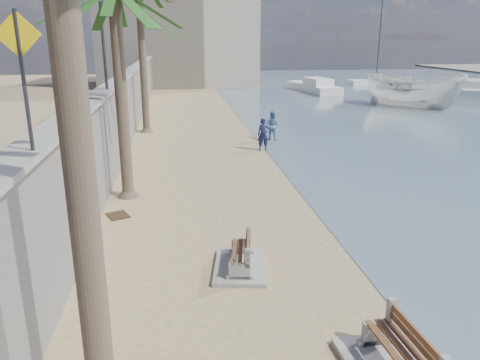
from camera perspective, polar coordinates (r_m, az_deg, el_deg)
ground_plane at (r=9.34m, az=9.34°, el=-19.75°), size 140.00×140.00×0.00m
seawall at (r=27.53m, az=-13.57°, el=8.59°), size 0.45×70.00×3.50m
wall_cap at (r=27.34m, az=-13.84°, el=12.32°), size 0.80×70.00×0.12m
end_building at (r=59.14m, az=-7.65°, el=18.26°), size 18.00×12.00×14.00m
bench_near at (r=8.79m, az=18.98°, el=-19.90°), size 1.64×2.32×0.94m
bench_far at (r=11.77m, az=0.05°, el=-9.30°), size 1.56×2.05×0.78m
pedestrian_sign at (r=9.01m, az=-25.11°, el=12.91°), size 0.78×0.07×2.40m
streetlight at (r=19.34m, az=-16.66°, el=19.57°), size 0.28×0.28×5.12m
person_a at (r=23.87m, az=2.88°, el=5.85°), size 0.71×0.51×1.89m
person_b at (r=26.46m, az=3.95°, el=6.84°), size 1.10×1.04×1.81m
boat_cruiser at (r=41.79m, az=20.30°, el=10.37°), size 4.53×4.55×3.75m
yacht_near at (r=54.46m, az=26.80°, el=9.73°), size 8.15×9.89×1.50m
yacht_far at (r=51.46m, az=8.92°, el=11.00°), size 3.70×9.25×1.50m
sailboat_west at (r=61.16m, az=16.23°, el=11.46°), size 7.38×2.93×11.10m
debris_c at (r=15.73m, az=-14.66°, el=-4.20°), size 0.87×0.96×0.03m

